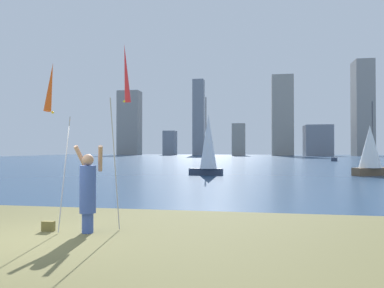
{
  "coord_description": "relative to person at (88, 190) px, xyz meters",
  "views": [
    {
      "loc": [
        4.88,
        -7.02,
        1.94
      ],
      "look_at": [
        1.1,
        15.38,
        2.26
      ],
      "focal_mm": 33.82,
      "sensor_mm": 36.0,
      "label": 1
    }
  ],
  "objects": [
    {
      "name": "ground",
      "position": [
        -1.1,
        50.09,
        -1.06
      ],
      "size": [
        120.0,
        138.0,
        0.12
      ],
      "color": "brown"
    },
    {
      "name": "person",
      "position": [
        0.0,
        0.0,
        0.0
      ],
      "size": [
        0.75,
        0.55,
        2.03
      ],
      "rotation": [
        0.0,
        0.0,
        0.09
      ],
      "color": "#3F59A5",
      "rests_on": "ground"
    },
    {
      "name": "kite_flag_left",
      "position": [
        -0.63,
        -0.52,
        2.22
      ],
      "size": [
        0.16,
        1.08,
        3.87
      ],
      "color": "#B2B2B7",
      "rests_on": "ground"
    },
    {
      "name": "kite_flag_right",
      "position": [
        0.63,
        0.76,
        2.74
      ],
      "size": [
        0.16,
        1.25,
        4.54
      ],
      "color": "#B2B2B7",
      "rests_on": "ground"
    },
    {
      "name": "bag",
      "position": [
        -1.0,
        -0.0,
        -0.88
      ],
      "size": [
        0.29,
        0.13,
        0.24
      ],
      "color": "olive",
      "rests_on": "ground"
    },
    {
      "name": "sailboat_0",
      "position": [
        12.27,
        20.33,
        0.83
      ],
      "size": [
        3.15,
        2.28,
        5.44
      ],
      "color": "brown",
      "rests_on": "ground"
    },
    {
      "name": "sailboat_2",
      "position": [
        16.73,
        53.3,
        -0.63
      ],
      "size": [
        1.29,
        1.97,
        6.05
      ],
      "color": "#333D51",
      "rests_on": "ground"
    },
    {
      "name": "sailboat_6",
      "position": [
        0.49,
        18.81,
        1.28
      ],
      "size": [
        2.56,
        1.39,
        5.82
      ],
      "color": "#333D51",
      "rests_on": "ground"
    },
    {
      "name": "skyline_tower_0",
      "position": [
        -36.51,
        106.5,
        9.55
      ],
      "size": [
        7.2,
        4.94,
        21.11
      ],
      "color": "gray",
      "rests_on": "ground"
    },
    {
      "name": "skyline_tower_1",
      "position": [
        -22.74,
        106.37,
        2.9
      ],
      "size": [
        3.71,
        5.25,
        7.8
      ],
      "color": "gray",
      "rests_on": "ground"
    },
    {
      "name": "skyline_tower_2",
      "position": [
        -13.26,
        105.78,
        11.02
      ],
      "size": [
        3.48,
        3.54,
        24.05
      ],
      "color": "gray",
      "rests_on": "ground"
    },
    {
      "name": "skyline_tower_3",
      "position": [
        -0.39,
        100.92,
        3.74
      ],
      "size": [
        3.86,
        5.44,
        9.48
      ],
      "color": "gray",
      "rests_on": "ground"
    },
    {
      "name": "skyline_tower_4",
      "position": [
        12.46,
        101.8,
        10.93
      ],
      "size": [
        6.22,
        3.36,
        23.87
      ],
      "color": "gray",
      "rests_on": "ground"
    },
    {
      "name": "skyline_tower_5",
      "position": [
        22.27,
        100.8,
        3.41
      ],
      "size": [
        7.55,
        7.17,
        8.81
      ],
      "color": "gray",
      "rests_on": "ground"
    },
    {
      "name": "skyline_tower_6",
      "position": [
        34.54,
        100.92,
        12.49
      ],
      "size": [
        4.95,
        6.39,
        26.98
      ],
      "color": "gray",
      "rests_on": "ground"
    }
  ]
}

